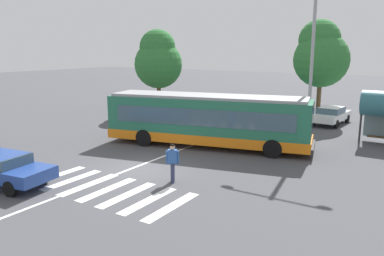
% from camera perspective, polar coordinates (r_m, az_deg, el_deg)
% --- Properties ---
extents(ground_plane, '(160.00, 160.00, 0.00)m').
position_cam_1_polar(ground_plane, '(18.65, -7.80, -6.16)').
color(ground_plane, '#47474C').
extents(city_transit_bus, '(12.32, 5.22, 3.06)m').
position_cam_1_polar(city_transit_bus, '(22.54, 2.29, 1.20)').
color(city_transit_bus, black).
rests_on(city_transit_bus, ground_plane).
extents(pedestrian_crossing_street, '(0.51, 0.43, 1.72)m').
position_cam_1_polar(pedestrian_crossing_street, '(16.56, -2.91, -4.86)').
color(pedestrian_crossing_street, '#333856').
rests_on(pedestrian_crossing_street, ground_plane).
extents(foreground_sedan, '(4.71, 2.43, 1.35)m').
position_cam_1_polar(foreground_sedan, '(18.17, -26.38, -5.26)').
color(foreground_sedan, black).
rests_on(foreground_sedan, ground_plane).
extents(parked_car_silver, '(2.08, 4.60, 1.35)m').
position_cam_1_polar(parked_car_silver, '(37.08, -0.46, 4.03)').
color(parked_car_silver, black).
rests_on(parked_car_silver, ground_plane).
extents(parked_car_charcoal, '(2.11, 4.61, 1.35)m').
position_cam_1_polar(parked_car_charcoal, '(35.32, 2.44, 3.64)').
color(parked_car_charcoal, black).
rests_on(parked_car_charcoal, ground_plane).
extents(parked_car_blue, '(2.13, 4.61, 1.35)m').
position_cam_1_polar(parked_car_blue, '(34.39, 6.57, 3.36)').
color(parked_car_blue, black).
rests_on(parked_car_blue, ground_plane).
extents(parked_car_black, '(2.27, 4.66, 1.35)m').
position_cam_1_polar(parked_car_black, '(32.94, 10.68, 2.87)').
color(parked_car_black, black).
rests_on(parked_car_black, ground_plane).
extents(parked_car_teal, '(2.05, 4.59, 1.35)m').
position_cam_1_polar(parked_car_teal, '(31.96, 14.94, 2.41)').
color(parked_car_teal, black).
rests_on(parked_car_teal, ground_plane).
extents(parked_car_white, '(2.16, 4.63, 1.35)m').
position_cam_1_polar(parked_car_white, '(31.26, 19.94, 1.91)').
color(parked_car_white, black).
rests_on(parked_car_white, ground_plane).
extents(twin_arm_street_lamp, '(4.58, 0.32, 10.49)m').
position_cam_1_polar(twin_arm_street_lamp, '(24.61, 17.57, 12.66)').
color(twin_arm_street_lamp, '#939399').
rests_on(twin_arm_street_lamp, ground_plane).
extents(background_tree_left, '(4.25, 4.25, 7.41)m').
position_cam_1_polar(background_tree_left, '(34.75, -5.05, 10.09)').
color(background_tree_left, brown).
rests_on(background_tree_left, ground_plane).
extents(background_tree_right, '(4.38, 4.38, 8.01)m').
position_cam_1_polar(background_tree_right, '(32.74, 18.56, 10.35)').
color(background_tree_right, brown).
rests_on(background_tree_right, ground_plane).
extents(crosswalk_painted_stripes, '(6.95, 3.12, 0.01)m').
position_cam_1_polar(crosswalk_painted_stripes, '(16.36, -12.44, -8.89)').
color(crosswalk_painted_stripes, silver).
rests_on(crosswalk_painted_stripes, ground_plane).
extents(lane_center_line, '(0.16, 24.00, 0.01)m').
position_cam_1_polar(lane_center_line, '(20.40, -5.11, -4.53)').
color(lane_center_line, silver).
rests_on(lane_center_line, ground_plane).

